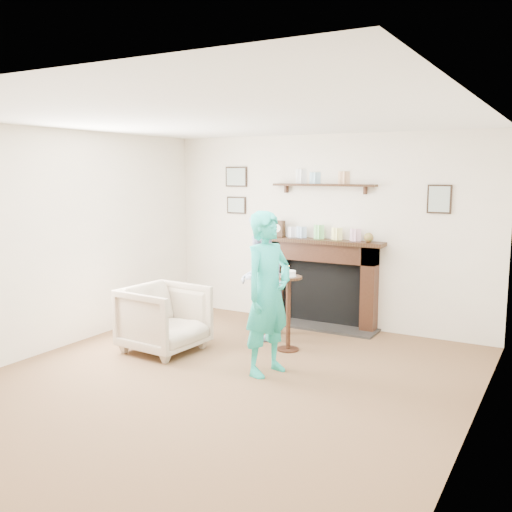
{
  "coord_description": "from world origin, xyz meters",
  "views": [
    {
      "loc": [
        2.87,
        -4.44,
        2.02
      ],
      "look_at": [
        -0.14,
        0.9,
        1.11
      ],
      "focal_mm": 40.0,
      "sensor_mm": 36.0,
      "label": 1
    }
  ],
  "objects_px": {
    "armchair": "(165,351)",
    "man": "(261,338)",
    "pedestal_table": "(288,298)",
    "woman": "(268,373)"
  },
  "relations": [
    {
      "from": "armchair",
      "to": "woman",
      "type": "bearing_deg",
      "value": -88.07
    },
    {
      "from": "armchair",
      "to": "man",
      "type": "height_order",
      "value": "man"
    },
    {
      "from": "armchair",
      "to": "pedestal_table",
      "type": "xyz_separation_m",
      "value": [
        1.21,
        0.71,
        0.6
      ]
    },
    {
      "from": "man",
      "to": "woman",
      "type": "bearing_deg",
      "value": 20.34
    },
    {
      "from": "armchair",
      "to": "pedestal_table",
      "type": "bearing_deg",
      "value": -55.1
    },
    {
      "from": "armchair",
      "to": "woman",
      "type": "relative_size",
      "value": 0.5
    },
    {
      "from": "woman",
      "to": "pedestal_table",
      "type": "relative_size",
      "value": 1.67
    },
    {
      "from": "armchair",
      "to": "woman",
      "type": "xyz_separation_m",
      "value": [
        1.36,
        -0.06,
        0.0
      ]
    },
    {
      "from": "woman",
      "to": "pedestal_table",
      "type": "height_order",
      "value": "pedestal_table"
    },
    {
      "from": "woman",
      "to": "pedestal_table",
      "type": "xyz_separation_m",
      "value": [
        -0.15,
        0.77,
        0.6
      ]
    }
  ]
}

